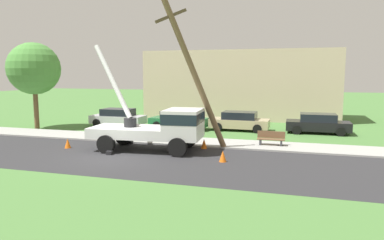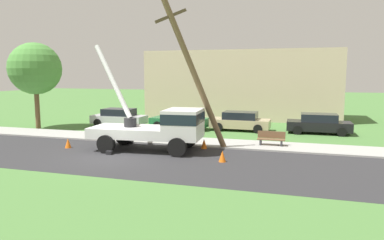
{
  "view_description": "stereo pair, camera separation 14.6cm",
  "coord_description": "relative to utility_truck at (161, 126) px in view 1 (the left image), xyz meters",
  "views": [
    {
      "loc": [
        9.13,
        -16.27,
        4.28
      ],
      "look_at": [
        3.43,
        3.0,
        1.66
      ],
      "focal_mm": 33.56,
      "sensor_mm": 36.0,
      "label": 1
    },
    {
      "loc": [
        9.27,
        -16.22,
        4.28
      ],
      "look_at": [
        3.43,
        3.0,
        1.66
      ],
      "focal_mm": 33.56,
      "sensor_mm": 36.0,
      "label": 2
    }
  ],
  "objects": [
    {
      "name": "road_asphalt",
      "position": [
        -1.93,
        -2.01,
        -1.4
      ],
      "size": [
        80.0,
        7.05,
        0.01
      ],
      "primitive_type": "cube",
      "color": "#2B2B2D",
      "rests_on": "ground"
    },
    {
      "name": "leaning_utility_pole",
      "position": [
        1.72,
        0.66,
        2.87
      ],
      "size": [
        3.52,
        2.6,
        8.39
      ],
      "color": "brown",
      "rests_on": "ground"
    },
    {
      "name": "ground_plane",
      "position": [
        -1.93,
        9.99,
        -1.41
      ],
      "size": [
        120.0,
        120.0,
        0.0
      ],
      "primitive_type": "plane",
      "color": "#477538"
    },
    {
      "name": "parked_sedan_silver",
      "position": [
        -6.85,
        7.9,
        -0.7
      ],
      "size": [
        4.41,
        2.03,
        1.42
      ],
      "color": "#B7B7BF",
      "rests_on": "ground"
    },
    {
      "name": "sidewalk_strip",
      "position": [
        -1.93,
        2.86,
        -1.36
      ],
      "size": [
        80.0,
        2.68,
        0.1
      ],
      "primitive_type": "cube",
      "color": "#9E9E99",
      "rests_on": "ground"
    },
    {
      "name": "parked_sedan_black",
      "position": [
        8.65,
        8.7,
        -0.7
      ],
      "size": [
        4.42,
        2.05,
        1.42
      ],
      "color": "black",
      "rests_on": "ground"
    },
    {
      "name": "utility_truck",
      "position": [
        0.0,
        0.0,
        0.0
      ],
      "size": [
        6.93,
        3.24,
        5.98
      ],
      "color": "silver",
      "rests_on": "ground"
    },
    {
      "name": "traffic_cone_behind",
      "position": [
        -5.44,
        -0.83,
        -1.13
      ],
      "size": [
        0.36,
        0.36,
        0.56
      ],
      "primitive_type": "cone",
      "color": "orange",
      "rests_on": "ground"
    },
    {
      "name": "parked_sedan_green",
      "position": [
        -1.59,
        7.8,
        -0.7
      ],
      "size": [
        4.5,
        2.19,
        1.42
      ],
      "color": "#1E6638",
      "rests_on": "ground"
    },
    {
      "name": "parked_sedan_tan",
      "position": [
        3.04,
        8.4,
        -0.7
      ],
      "size": [
        4.44,
        2.08,
        1.42
      ],
      "color": "tan",
      "rests_on": "ground"
    },
    {
      "name": "park_bench",
      "position": [
        5.77,
        2.92,
        -0.95
      ],
      "size": [
        1.6,
        0.45,
        0.9
      ],
      "color": "brown",
      "rests_on": "ground"
    },
    {
      "name": "traffic_cone_ahead",
      "position": [
        3.8,
        -1.48,
        -1.13
      ],
      "size": [
        0.36,
        0.36,
        0.56
      ],
      "primitive_type": "cone",
      "color": "orange",
      "rests_on": "ground"
    },
    {
      "name": "lowrise_building_backdrop",
      "position": [
        1.83,
        16.68,
        1.79
      ],
      "size": [
        18.0,
        6.0,
        6.4
      ],
      "primitive_type": "cube",
      "color": "#C6B293",
      "rests_on": "ground"
    },
    {
      "name": "traffic_cone_curbside",
      "position": [
        2.14,
        1.28,
        -1.13
      ],
      "size": [
        0.36,
        0.36,
        0.56
      ],
      "primitive_type": "cone",
      "color": "orange",
      "rests_on": "ground"
    },
    {
      "name": "roadside_tree_near",
      "position": [
        -12.28,
        4.86,
        3.22
      ],
      "size": [
        3.97,
        3.97,
        6.63
      ],
      "color": "brown",
      "rests_on": "ground"
    }
  ]
}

